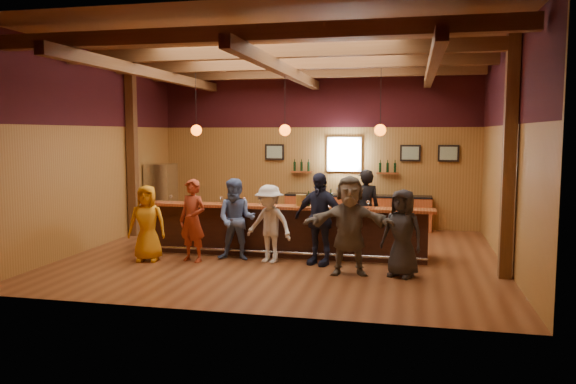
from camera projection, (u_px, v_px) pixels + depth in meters
name	position (u px, v px, depth m)	size (l,w,h in m)	color
room	(286.00, 106.00, 11.90)	(9.04, 9.00, 4.52)	brown
bar_counter	(287.00, 230.00, 12.27)	(6.30, 1.07, 1.11)	black
back_bar_cabinet	(357.00, 212.00, 15.48)	(4.00, 0.52, 0.95)	#953D1B
window	(344.00, 154.00, 15.62)	(0.95, 0.09, 0.95)	silver
framed_pictures	(376.00, 153.00, 15.42)	(5.35, 0.05, 0.45)	black
wine_shelves	(344.00, 170.00, 15.61)	(3.00, 0.18, 0.30)	#953D1B
pendant_lights	(285.00, 130.00, 11.90)	(4.24, 0.24, 1.37)	black
stainless_fridge	(161.00, 196.00, 15.49)	(0.70, 0.70, 1.80)	silver
customer_orange	(147.00, 223.00, 11.57)	(0.77, 0.50, 1.58)	orange
customer_redvest	(193.00, 220.00, 11.52)	(0.62, 0.41, 1.70)	#96331B
customer_denim	(236.00, 219.00, 11.65)	(0.83, 0.65, 1.70)	#526CA4
customer_white	(269.00, 224.00, 11.42)	(1.03, 0.59, 1.60)	silver
customer_navy	(319.00, 219.00, 11.24)	(1.09, 0.45, 1.86)	#1C2039
customer_brown	(349.00, 225.00, 10.44)	(1.72, 0.55, 1.86)	#655C51
customer_dark	(402.00, 233.00, 10.29)	(0.79, 0.52, 1.62)	#252427
bartender	(365.00, 209.00, 12.81)	(0.67, 0.44, 1.82)	black
ice_bucket	(301.00, 200.00, 11.82)	(0.22, 0.22, 0.24)	brown
bottle_a	(309.00, 200.00, 11.81)	(0.07, 0.07, 0.32)	black
bottle_b	(331.00, 199.00, 11.81)	(0.08, 0.08, 0.37)	black
glass_a	(171.00, 197.00, 12.43)	(0.07, 0.07, 0.17)	silver
glass_b	(195.00, 196.00, 12.31)	(0.09, 0.09, 0.20)	silver
glass_c	(221.00, 198.00, 12.24)	(0.07, 0.07, 0.16)	silver
glass_d	(244.00, 199.00, 11.97)	(0.08, 0.08, 0.17)	silver
glass_e	(259.00, 199.00, 12.07)	(0.08, 0.08, 0.18)	silver
glass_f	(318.00, 200.00, 11.62)	(0.09, 0.09, 0.20)	silver
glass_g	(353.00, 202.00, 11.60)	(0.07, 0.07, 0.16)	silver
glass_h	(368.00, 203.00, 11.41)	(0.07, 0.07, 0.17)	silver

